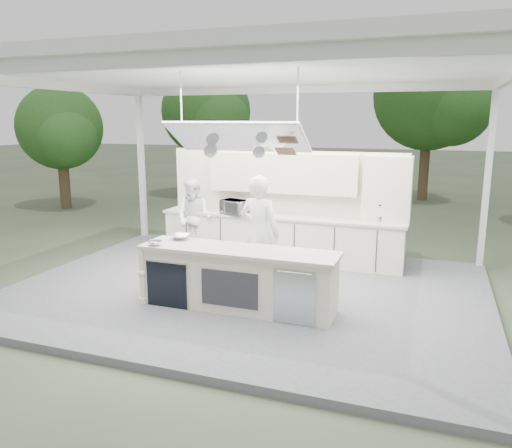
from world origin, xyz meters
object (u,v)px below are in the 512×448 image
at_px(back_counter, 280,238).
at_px(head_chef, 260,233).
at_px(demo_island, 237,278).
at_px(sous_chef, 194,218).

relative_size(back_counter, head_chef, 2.56).
bearing_deg(demo_island, back_counter, 93.63).
bearing_deg(demo_island, head_chef, 87.67).
height_order(head_chef, sous_chef, head_chef).
distance_m(head_chef, sous_chef, 2.53).
distance_m(back_counter, sous_chef, 1.86).
bearing_deg(sous_chef, demo_island, -48.94).
bearing_deg(back_counter, head_chef, -83.40).
bearing_deg(back_counter, sous_chef, -168.96).
bearing_deg(sous_chef, back_counter, 13.41).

